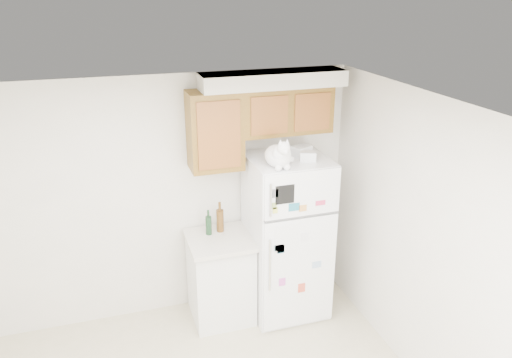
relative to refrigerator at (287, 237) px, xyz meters
name	(u,v)px	position (x,y,z in m)	size (l,w,h in m)	color
room_shell	(216,242)	(-1.05, -1.36, 0.82)	(3.84, 4.04, 2.52)	beige
refrigerator	(287,237)	(0.00, 0.00, 0.00)	(0.76, 0.78, 1.70)	white
base_counter	(221,277)	(-0.69, 0.07, -0.39)	(0.64, 0.64, 0.92)	white
cat	(279,155)	(-0.17, -0.20, 0.96)	(0.29, 0.43, 0.30)	white
storage_box_back	(302,151)	(0.15, 0.04, 0.90)	(0.18, 0.13, 0.10)	white
storage_box_front	(308,156)	(0.15, -0.11, 0.89)	(0.15, 0.11, 0.09)	white
bottle_green	(209,222)	(-0.77, 0.18, 0.20)	(0.06, 0.06, 0.26)	#19381E
bottle_amber	(220,217)	(-0.65, 0.21, 0.23)	(0.07, 0.07, 0.32)	#593814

